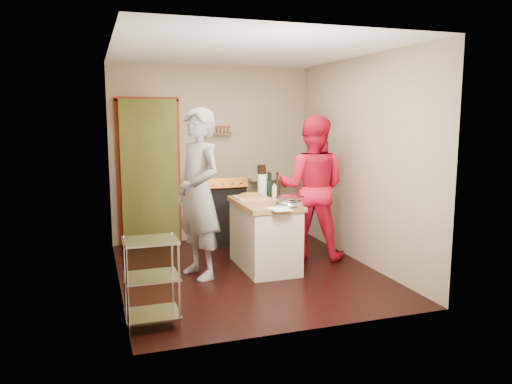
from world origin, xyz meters
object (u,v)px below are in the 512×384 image
person_red (312,188)px  stove (222,213)px  wire_shelving (151,278)px  person_stripe (199,194)px  island (265,232)px

person_red → stove: bearing=-16.1°
wire_shelving → person_stripe: 1.51m
island → person_stripe: 0.99m
stove → person_stripe: bearing=-114.2°
wire_shelving → person_stripe: person_stripe is taller
island → person_stripe: bearing=-174.6°
stove → island: bearing=-81.1°
person_stripe → person_red: size_ratio=1.05×
wire_shelving → island: island is taller
person_stripe → wire_shelving: bearing=-50.5°
person_stripe → person_red: 1.62m
wire_shelving → person_red: person_red is taller
wire_shelving → island: (1.53, 1.30, 0.01)m
stove → island: (0.21, -1.32, -0.00)m
person_stripe → person_red: person_stripe is taller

